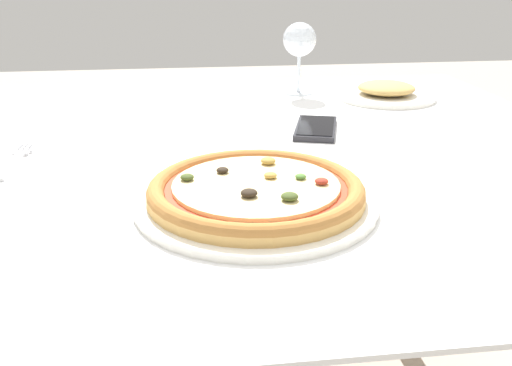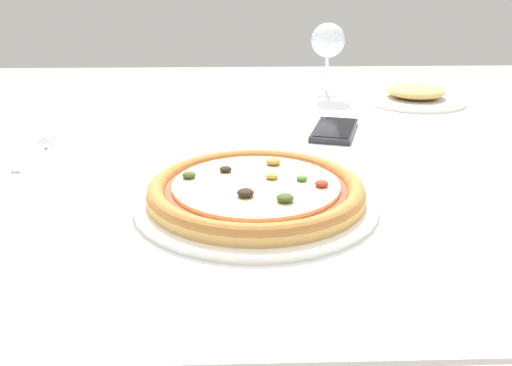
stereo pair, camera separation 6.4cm
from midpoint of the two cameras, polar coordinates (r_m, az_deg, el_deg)
The scene contains 6 objects.
dining_table at distance 0.98m, azimuth -2.26°, elevation -1.07°, with size 1.18×1.10×0.74m.
pizza_plate at distance 0.71m, azimuth -2.57°, elevation -1.03°, with size 0.30×0.30×0.04m.
fork at distance 0.96m, azimuth -24.62°, elevation 2.14°, with size 0.03×0.17×0.00m.
wine_glass_far_left at distance 1.31m, azimuth 2.95°, elevation 13.90°, with size 0.07×0.07×0.16m.
cell_phone at distance 1.03m, azimuth 4.25°, elevation 5.47°, with size 0.11×0.16×0.01m.
side_plate at distance 1.30m, azimuth 11.50°, elevation 8.88°, with size 0.21×0.21×0.04m.
Camera 1 is at (-0.11, -0.90, 1.03)m, focal length 40.00 mm.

